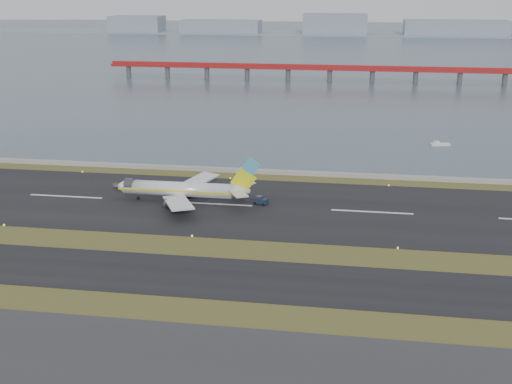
# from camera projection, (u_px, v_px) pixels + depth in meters

# --- Properties ---
(ground) EXTENTS (1000.00, 1000.00, 0.00)m
(ground) POSITION_uv_depth(u_px,v_px,m) (183.00, 250.00, 135.80)
(ground) COLOR #3F4D1B
(ground) RESTS_ON ground
(taxiway_strip) EXTENTS (1000.00, 18.00, 0.10)m
(taxiway_strip) POSITION_uv_depth(u_px,v_px,m) (167.00, 274.00, 124.50)
(taxiway_strip) COLOR black
(taxiway_strip) RESTS_ON ground
(runway_strip) EXTENTS (1000.00, 45.00, 0.10)m
(runway_strip) POSITION_uv_depth(u_px,v_px,m) (214.00, 204.00, 163.98)
(runway_strip) COLOR black
(runway_strip) RESTS_ON ground
(seawall) EXTENTS (1000.00, 2.50, 1.00)m
(seawall) POSITION_uv_depth(u_px,v_px,m) (235.00, 170.00, 192.03)
(seawall) COLOR gray
(seawall) RESTS_ON ground
(bay_water) EXTENTS (1400.00, 800.00, 1.30)m
(bay_water) POSITION_uv_depth(u_px,v_px,m) (317.00, 47.00, 568.11)
(bay_water) COLOR #42535F
(bay_water) RESTS_ON ground
(red_pier) EXTENTS (260.00, 5.00, 10.20)m
(red_pier) POSITION_uv_depth(u_px,v_px,m) (330.00, 69.00, 365.61)
(red_pier) COLOR maroon
(red_pier) RESTS_ON ground
(far_shoreline) EXTENTS (1400.00, 80.00, 60.50)m
(far_shoreline) POSITION_uv_depth(u_px,v_px,m) (338.00, 28.00, 714.63)
(far_shoreline) COLOR gray
(far_shoreline) RESTS_ON ground
(airliner) EXTENTS (38.52, 32.89, 12.80)m
(airliner) POSITION_uv_depth(u_px,v_px,m) (184.00, 189.00, 164.45)
(airliner) COLOR white
(airliner) RESTS_ON ground
(pushback_tug) EXTENTS (3.92, 3.00, 2.22)m
(pushback_tug) POSITION_uv_depth(u_px,v_px,m) (261.00, 200.00, 163.53)
(pushback_tug) COLOR #15243B
(pushback_tug) RESTS_ON ground
(workboat_near) EXTENTS (6.97, 3.45, 1.62)m
(workboat_near) POSITION_uv_depth(u_px,v_px,m) (440.00, 144.00, 223.14)
(workboat_near) COLOR white
(workboat_near) RESTS_ON ground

